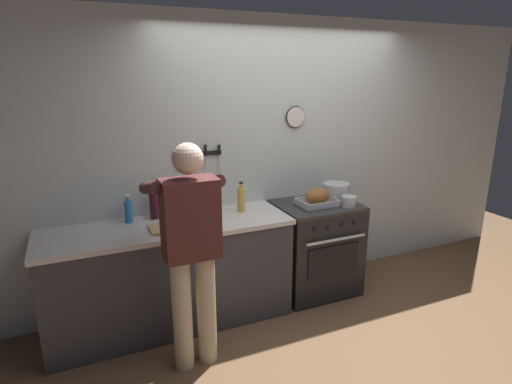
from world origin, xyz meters
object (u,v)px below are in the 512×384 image
at_px(bottle_soy_sauce, 169,206).
at_px(stove, 315,248).
at_px(bottle_vinegar, 183,204).
at_px(bottle_cooking_oil, 241,199).
at_px(saucepan, 349,201).
at_px(bottle_dish_soap, 128,211).
at_px(cutting_board, 173,227).
at_px(stock_pot, 336,192).
at_px(roasting_pan, 317,198).
at_px(person_cook, 191,243).
at_px(bottle_hot_sauce, 213,204).
at_px(bottle_wine_red, 154,204).

bearing_deg(bottle_soy_sauce, stove, -8.69).
bearing_deg(bottle_vinegar, bottle_cooking_oil, -13.42).
distance_m(saucepan, bottle_dish_soap, 1.96).
bearing_deg(bottle_vinegar, bottle_soy_sauce, 175.85).
height_order(saucepan, bottle_dish_soap, bottle_dish_soap).
xyz_separation_m(stove, cutting_board, (-1.40, -0.09, 0.46)).
height_order(stove, stock_pot, stock_pot).
height_order(roasting_pan, bottle_dish_soap, bottle_dish_soap).
bearing_deg(roasting_pan, saucepan, -25.98).
xyz_separation_m(saucepan, bottle_soy_sauce, (-1.59, 0.39, 0.05)).
distance_m(stock_pot, bottle_dish_soap, 1.93).
xyz_separation_m(stock_pot, bottle_vinegar, (-1.46, 0.18, 0.01)).
bearing_deg(person_cook, bottle_hot_sauce, -21.96).
distance_m(person_cook, cutting_board, 0.49).
bearing_deg(bottle_dish_soap, person_cook, -67.79).
bearing_deg(bottle_soy_sauce, roasting_pan, -11.27).
bearing_deg(bottle_soy_sauce, bottle_vinegar, -4.15).
relative_size(bottle_vinegar, bottle_dish_soap, 1.00).
bearing_deg(bottle_dish_soap, stock_pot, -5.08).
bearing_deg(bottle_soy_sauce, bottle_hot_sauce, -14.04).
relative_size(roasting_pan, bottle_soy_sauce, 1.56).
relative_size(cutting_board, bottle_cooking_oil, 1.33).
height_order(person_cook, roasting_pan, person_cook).
xyz_separation_m(stock_pot, bottle_hot_sauce, (-1.22, 0.10, 0.00)).
height_order(stove, bottle_dish_soap, bottle_dish_soap).
relative_size(stove, bottle_dish_soap, 3.81).
height_order(saucepan, bottle_vinegar, bottle_vinegar).
height_order(roasting_pan, bottle_soy_sauce, bottle_soy_sauce).
distance_m(cutting_board, bottle_hot_sauce, 0.46).
bearing_deg(stove, cutting_board, -176.22).
distance_m(roasting_pan, bottle_hot_sauce, 0.98).
relative_size(bottle_cooking_oil, bottle_vinegar, 1.15).
relative_size(roasting_pan, bottle_dish_soap, 1.49).
xyz_separation_m(bottle_cooking_oil, bottle_dish_soap, (-0.96, 0.11, -0.02)).
height_order(person_cook, bottle_cooking_oil, person_cook).
xyz_separation_m(saucepan, bottle_hot_sauce, (-1.22, 0.30, 0.04)).
bearing_deg(bottle_wine_red, bottle_soy_sauce, 4.32).
distance_m(saucepan, bottle_vinegar, 1.52).
distance_m(bottle_vinegar, bottle_hot_sauce, 0.26).
bearing_deg(stove, bottle_vinegar, 170.87).
bearing_deg(bottle_wine_red, bottle_hot_sauce, -9.42).
height_order(stock_pot, saucepan, stock_pot).
height_order(stove, bottle_vinegar, bottle_vinegar).
bearing_deg(roasting_pan, cutting_board, -178.48).
bearing_deg(bottle_vinegar, stock_pot, -7.03).
bearing_deg(saucepan, person_cook, -166.27).
bearing_deg(cutting_board, roasting_pan, 1.52).
xyz_separation_m(stove, bottle_wine_red, (-1.49, 0.20, 0.58)).
distance_m(cutting_board, bottle_soy_sauce, 0.31).
height_order(person_cook, bottle_dish_soap, person_cook).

